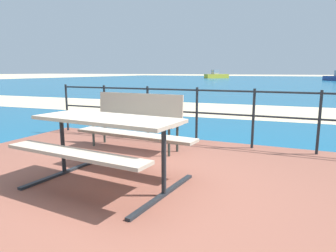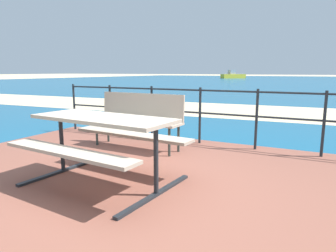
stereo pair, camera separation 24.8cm
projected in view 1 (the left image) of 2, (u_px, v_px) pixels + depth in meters
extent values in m
plane|color=beige|center=(130.00, 192.00, 3.40)|extent=(240.00, 240.00, 0.00)
cube|color=brown|center=(130.00, 190.00, 3.39)|extent=(6.40, 5.20, 0.06)
cube|color=#145B84|center=(287.00, 82.00, 39.50)|extent=(90.00, 90.00, 0.01)
cube|color=beige|center=(245.00, 111.00, 10.29)|extent=(54.12, 6.35, 0.01)
cube|color=tan|center=(107.00, 119.00, 3.37)|extent=(1.74, 0.80, 0.04)
cube|color=tan|center=(74.00, 154.00, 2.99)|extent=(1.70, 0.42, 0.04)
cube|color=tan|center=(134.00, 135.00, 3.86)|extent=(1.70, 0.42, 0.04)
cylinder|color=#1E2328|center=(63.00, 144.00, 3.78)|extent=(0.05, 0.05, 0.75)
cube|color=#1E2328|center=(65.00, 172.00, 3.85)|extent=(0.18, 1.27, 0.03)
cylinder|color=#1E2328|center=(164.00, 161.00, 3.10)|extent=(0.05, 0.05, 0.75)
cube|color=#1E2328|center=(164.00, 194.00, 3.16)|extent=(0.18, 1.27, 0.03)
cube|color=tan|center=(133.00, 122.00, 5.00)|extent=(1.63, 0.48, 0.04)
cube|color=tan|center=(139.00, 106.00, 5.12)|extent=(1.61, 0.14, 0.44)
cylinder|color=#2D3833|center=(93.00, 133.00, 5.22)|extent=(0.04, 0.04, 0.46)
cylinder|color=#2D3833|center=(104.00, 130.00, 5.49)|extent=(0.04, 0.04, 0.46)
cylinder|color=#2D3833|center=(169.00, 142.00, 4.59)|extent=(0.04, 0.04, 0.46)
cylinder|color=#2D3833|center=(177.00, 138.00, 4.85)|extent=(0.04, 0.04, 0.46)
cylinder|color=#1E2328|center=(67.00, 108.00, 6.58)|extent=(0.04, 0.04, 1.00)
cylinder|color=#1E2328|center=(105.00, 110.00, 6.20)|extent=(0.04, 0.04, 1.00)
cylinder|color=#1E2328|center=(148.00, 112.00, 5.81)|extent=(0.04, 0.04, 1.00)
cylinder|color=#1E2328|center=(197.00, 115.00, 5.42)|extent=(0.04, 0.04, 1.00)
cylinder|color=#1E2328|center=(253.00, 119.00, 5.04)|extent=(0.04, 0.04, 1.00)
cylinder|color=#1E2328|center=(319.00, 123.00, 4.65)|extent=(0.04, 0.04, 1.00)
cylinder|color=#1E2328|center=(197.00, 90.00, 5.35)|extent=(5.90, 0.03, 0.03)
cylinder|color=#1E2328|center=(197.00, 113.00, 5.42)|extent=(5.90, 0.03, 0.03)
cone|color=#2D478C|center=(325.00, 78.00, 44.64)|extent=(0.77, 0.75, 0.59)
cube|color=yellow|center=(217.00, 76.00, 57.57)|extent=(4.26, 4.25, 0.77)
cube|color=#A5A8AD|center=(215.00, 72.00, 57.30)|extent=(1.51, 1.51, 0.78)
cone|color=yellow|center=(228.00, 76.00, 58.48)|extent=(0.84, 0.84, 0.69)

